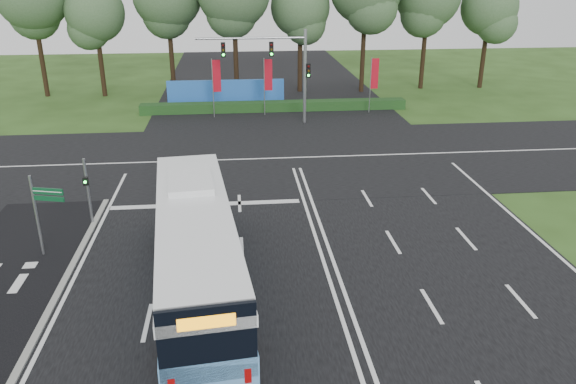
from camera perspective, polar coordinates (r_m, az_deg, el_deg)
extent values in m
plane|color=#2B4818|center=(24.34, 3.10, -5.53)|extent=(120.00, 120.00, 0.00)
cube|color=black|center=(24.33, 3.10, -5.49)|extent=(20.00, 120.00, 0.04)
cube|color=black|center=(35.33, 0.20, 3.47)|extent=(120.00, 14.00, 0.05)
cube|color=gray|center=(22.47, -22.41, -9.69)|extent=(0.25, 18.00, 0.12)
cube|color=#61A2E0|center=(20.85, -9.21, -7.33)|extent=(3.92, 12.79, 1.15)
cube|color=black|center=(21.11, -9.13, -8.57)|extent=(3.88, 12.73, 0.31)
cube|color=black|center=(20.36, -9.39, -4.75)|extent=(3.79, 12.59, 1.00)
cube|color=white|center=(20.09, -9.50, -3.15)|extent=(3.92, 12.79, 0.37)
cube|color=white|center=(19.94, -9.56, -2.19)|extent=(3.81, 12.29, 0.37)
cube|color=white|center=(22.25, -9.94, 1.26)|extent=(2.00, 3.30, 0.26)
cube|color=black|center=(15.01, -8.14, -15.14)|extent=(2.54, 0.38, 2.31)
cube|color=orange|center=(14.55, -8.28, -12.93)|extent=(1.47, 0.21, 0.37)
cylinder|color=black|center=(24.29, -12.49, -4.68)|extent=(0.41, 1.12, 1.09)
cylinder|color=black|center=(24.33, -6.69, -4.24)|extent=(0.41, 1.12, 1.09)
cylinder|color=black|center=(17.83, -12.47, -15.45)|extent=(0.41, 1.12, 1.09)
cylinder|color=black|center=(17.88, -4.31, -14.78)|extent=(0.41, 1.12, 1.09)
cylinder|color=gray|center=(27.29, -19.63, -0.01)|extent=(0.13, 0.13, 3.22)
cube|color=black|center=(26.92, -19.87, 1.03)|extent=(0.29, 0.23, 0.37)
sphere|color=#19F233|center=(26.83, -19.92, 0.95)|extent=(0.13, 0.13, 0.13)
cylinder|color=gray|center=(24.99, -24.16, -2.30)|extent=(0.11, 0.11, 3.55)
cube|color=#0B4223|center=(24.22, -23.25, 0.07)|extent=(1.30, 0.40, 0.27)
cube|color=#0B4223|center=(24.33, -23.14, -0.61)|extent=(1.30, 0.40, 0.20)
cube|color=white|center=(24.19, -23.27, 0.04)|extent=(1.20, 0.33, 0.04)
cylinder|color=gray|center=(45.04, -7.63, 10.36)|extent=(0.07, 0.07, 4.64)
cube|color=#AE0E1E|center=(44.90, -7.26, 11.61)|extent=(0.62, 0.13, 2.47)
cylinder|color=gray|center=(45.43, -2.42, 10.59)|extent=(0.07, 0.07, 4.58)
cube|color=#AE0E1E|center=(45.26, -2.00, 11.80)|extent=(0.61, 0.07, 2.44)
cylinder|color=gray|center=(46.68, 8.36, 10.65)|extent=(0.07, 0.07, 4.52)
cube|color=#AE0E1E|center=(46.61, 8.82, 11.80)|extent=(0.60, 0.09, 2.41)
cylinder|color=gray|center=(42.88, 1.73, 11.56)|extent=(0.24, 0.24, 7.00)
cylinder|color=gray|center=(42.13, -3.83, 15.33)|extent=(8.00, 0.16, 0.16)
cube|color=black|center=(42.31, -1.70, 14.30)|extent=(0.32, 0.28, 1.05)
cube|color=black|center=(42.21, -6.60, 14.15)|extent=(0.32, 0.28, 1.05)
cube|color=black|center=(42.83, 2.08, 12.22)|extent=(0.32, 0.28, 1.05)
cube|color=#163D18|center=(47.21, -1.37, 8.69)|extent=(22.00, 1.20, 0.80)
cube|color=blue|center=(49.38, -6.31, 9.99)|extent=(10.00, 0.30, 2.20)
cylinder|color=black|center=(56.84, -23.86, 13.09)|extent=(0.44, 0.44, 8.48)
cylinder|color=black|center=(55.17, -18.52, 12.84)|extent=(0.44, 0.44, 7.07)
sphere|color=#3B5A35|center=(54.76, -19.02, 16.87)|extent=(5.21, 5.21, 5.21)
cylinder|color=black|center=(54.62, -11.81, 14.13)|extent=(0.44, 0.44, 8.43)
cylinder|color=black|center=(52.52, -5.36, 14.35)|extent=(0.44, 0.44, 8.72)
cylinder|color=black|center=(54.39, 1.23, 13.99)|extent=(0.44, 0.44, 7.40)
sphere|color=#3B5A35|center=(53.98, 1.26, 18.29)|extent=(5.45, 5.45, 5.45)
cylinder|color=black|center=(54.61, 7.66, 14.73)|extent=(0.44, 0.44, 9.08)
cylinder|color=black|center=(57.41, 13.65, 14.25)|extent=(0.44, 0.44, 8.25)
cylinder|color=black|center=(59.45, 19.30, 13.42)|extent=(0.44, 0.44, 7.25)
sphere|color=#3B5A35|center=(59.08, 19.80, 17.25)|extent=(5.34, 5.34, 5.34)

